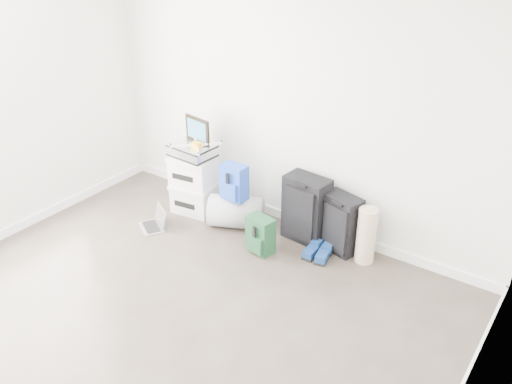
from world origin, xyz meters
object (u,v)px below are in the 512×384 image
Objects in this scene: duffel_bag at (236,212)px; large_suitcase at (306,209)px; briefcase at (192,150)px; laptop at (155,223)px; carry_on at (340,224)px; boxes_stack at (194,183)px.

large_suitcase reaches higher than duffel_bag.
briefcase is 1.21× the size of laptop.
large_suitcase is (1.31, 0.19, -0.39)m from briefcase.
duffel_bag is 0.94× the size of carry_on.
carry_on is at bearing -0.78° from boxes_stack.
briefcase is at bearing -7.86° from boxes_stack.
large_suitcase reaches higher than laptop.
carry_on is 1.96m from laptop.
boxes_stack reaches higher than carry_on.
briefcase is 0.87m from laptop.
briefcase reaches higher than large_suitcase.
laptop is (-0.11, -0.53, -0.68)m from briefcase.
large_suitcase reaches higher than carry_on.
duffel_bag is 1.13m from carry_on.
boxes_stack is at bearing -166.32° from large_suitcase.
large_suitcase is at bearing 0.60° from boxes_stack.
laptop is (-1.42, -0.72, -0.29)m from large_suitcase.
briefcase is 1.75m from carry_on.
duffel_bag is 1.50× the size of laptop.
carry_on is at bearing -12.63° from duffel_bag.
boxes_stack is at bearing 154.38° from duffel_bag.
boxes_stack is 1.18× the size of duffel_bag.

